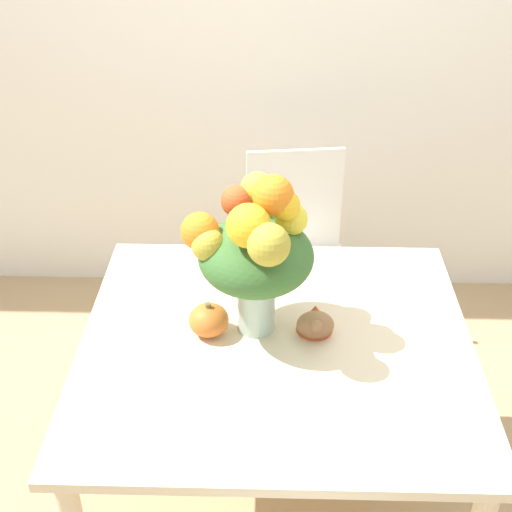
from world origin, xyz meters
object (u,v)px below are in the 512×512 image
Objects in this scene: flower_vase at (254,251)px; dining_chair_near_window at (298,259)px; pumpkin at (209,320)px; turkey_figurine at (315,321)px.

dining_chair_near_window is at bearing 79.11° from flower_vase.
pumpkin is 0.13× the size of dining_chair_near_window.
flower_vase is 4.27× the size of pumpkin.
turkey_figurine is 0.16× the size of dining_chair_near_window.
turkey_figurine is at bearing 1.56° from pumpkin.
turkey_figurine is 0.88m from dining_chair_near_window.
flower_vase is 0.29m from turkey_figurine.
dining_chair_near_window is at bearing 91.63° from turkey_figurine.
flower_vase is 3.43× the size of turkey_figurine.
turkey_figurine is (0.18, -0.02, -0.23)m from flower_vase.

